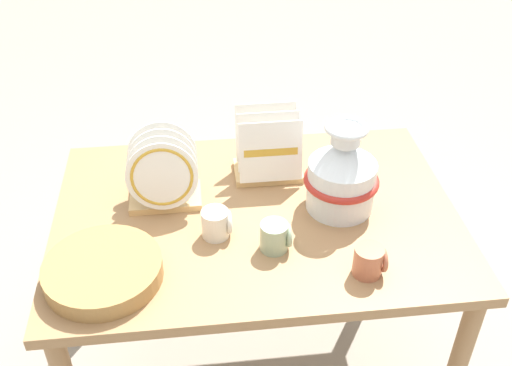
% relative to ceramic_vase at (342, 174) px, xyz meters
% --- Properties ---
extents(ground_plane, '(14.00, 14.00, 0.00)m').
position_rel_ceramic_vase_xyz_m(ground_plane, '(-0.26, 0.00, -0.87)').
color(ground_plane, gray).
extents(display_table, '(1.22, 0.85, 0.75)m').
position_rel_ceramic_vase_xyz_m(display_table, '(-0.26, 0.00, -0.21)').
color(display_table, '#9E754C').
rests_on(display_table, ground_plane).
extents(ceramic_vase, '(0.23, 0.23, 0.29)m').
position_rel_ceramic_vase_xyz_m(ceramic_vase, '(0.00, 0.00, 0.00)').
color(ceramic_vase, silver).
rests_on(ceramic_vase, display_table).
extents(dish_rack_round_plates, '(0.22, 0.17, 0.24)m').
position_rel_ceramic_vase_xyz_m(dish_rack_round_plates, '(-0.53, 0.09, -0.03)').
color(dish_rack_round_plates, tan).
rests_on(dish_rack_round_plates, display_table).
extents(dish_rack_square_plates, '(0.22, 0.16, 0.22)m').
position_rel_ceramic_vase_xyz_m(dish_rack_square_plates, '(-0.20, 0.20, -0.05)').
color(dish_rack_square_plates, tan).
rests_on(dish_rack_square_plates, display_table).
extents(wicker_charger_stack, '(0.32, 0.32, 0.05)m').
position_rel_ceramic_vase_xyz_m(wicker_charger_stack, '(-0.69, -0.23, -0.10)').
color(wicker_charger_stack, '#AD7F47').
rests_on(wicker_charger_stack, display_table).
extents(mug_sage_glaze, '(0.09, 0.08, 0.09)m').
position_rel_ceramic_vase_xyz_m(mug_sage_glaze, '(-0.22, -0.16, -0.08)').
color(mug_sage_glaze, '#9EB28E').
rests_on(mug_sage_glaze, display_table).
extents(mug_cream_glaze, '(0.09, 0.08, 0.09)m').
position_rel_ceramic_vase_xyz_m(mug_cream_glaze, '(-0.38, -0.09, -0.08)').
color(mug_cream_glaze, silver).
rests_on(mug_cream_glaze, display_table).
extents(mug_terracotta_glaze, '(0.09, 0.08, 0.09)m').
position_rel_ceramic_vase_xyz_m(mug_terracotta_glaze, '(0.01, -0.29, -0.08)').
color(mug_terracotta_glaze, '#B76647').
rests_on(mug_terracotta_glaze, display_table).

